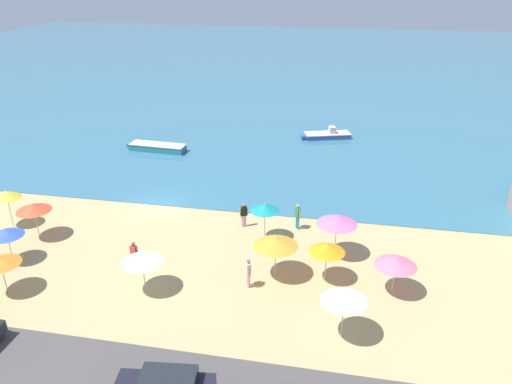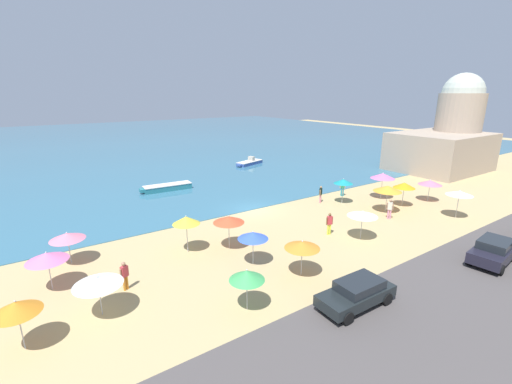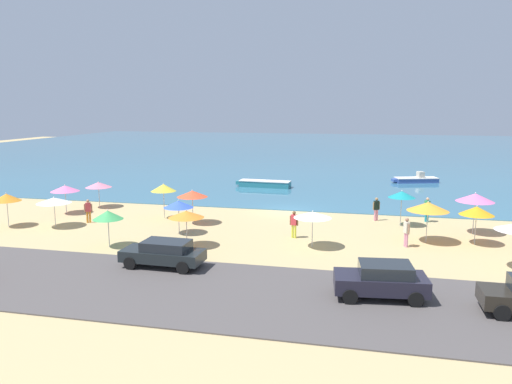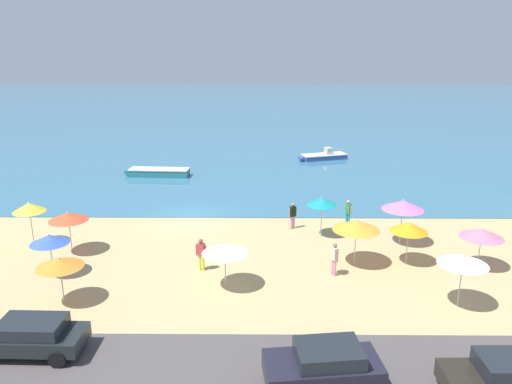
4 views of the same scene
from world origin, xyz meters
name	(u,v)px [view 1 (image 1 of 4)]	position (x,y,z in m)	size (l,w,h in m)	color
ground_plane	(158,205)	(0.00, 0.00, 0.00)	(160.00, 160.00, 0.00)	tan
sea	(275,65)	(0.00, 55.00, 0.03)	(150.00, 110.00, 0.05)	#366B85
beach_umbrella_1	(276,242)	(9.70, -7.25, 2.22)	(2.47, 2.47, 2.56)	#B2B2B7
beach_umbrella_3	(33,207)	(-5.82, -5.80, 2.14)	(2.14, 2.14, 2.43)	#B2B2B7
beach_umbrella_4	(6,194)	(-8.44, -4.71, 2.30)	(1.84, 1.84, 2.64)	#B2B2B7
beach_umbrella_5	(6,232)	(-5.72, -8.65, 1.95)	(1.92, 1.92, 2.25)	#B2B2B7
beach_umbrella_6	(142,259)	(3.06, -9.89, 1.96)	(2.20, 2.20, 2.21)	#B2B2B7
beach_umbrella_7	(0,261)	(-4.13, -11.42, 1.96)	(2.09, 2.09, 2.24)	#B2B2B7
beach_umbrella_8	(265,207)	(8.39, -3.25, 2.22)	(1.84, 1.84, 2.51)	#B2B2B7
beach_umbrella_9	(396,262)	(16.06, -7.59, 1.93)	(2.20, 2.20, 2.23)	#B2B2B7
beach_umbrella_10	(327,248)	(12.47, -7.10, 2.07)	(1.99, 1.99, 2.40)	#B2B2B7
beach_umbrella_12	(337,220)	(12.86, -4.41, 2.40)	(2.38, 2.38, 2.74)	#B2B2B7
beach_umbrella_13	(344,298)	(13.52, -11.59, 2.22)	(2.17, 2.17, 2.49)	#B2B2B7
bather_0	(298,215)	(10.29, -1.55, 1.00)	(0.40, 0.45, 1.78)	teal
bather_2	(244,214)	(6.76, -1.91, 0.95)	(0.50, 0.37, 1.70)	pink
bather_3	(134,254)	(1.70, -8.00, 0.97)	(0.55, 0.30, 1.73)	#D4D83B
bather_4	(248,271)	(8.43, -8.52, 0.98)	(0.36, 0.52, 1.74)	pink
skiff_nearshore	(327,135)	(11.09, 17.47, 0.37)	(5.02, 2.85, 1.16)	#37539B
skiff_offshore	(157,147)	(-4.21, 10.78, 0.38)	(5.65, 1.76, 0.66)	teal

